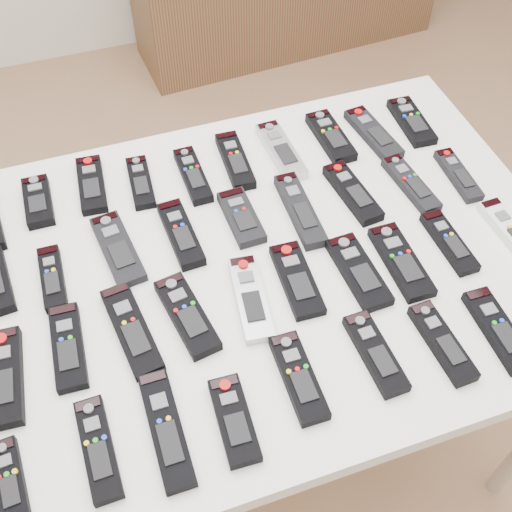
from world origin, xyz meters
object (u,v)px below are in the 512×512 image
object	(u,v)px
remote_21	(132,329)
remote_30	(98,449)
remote_22	(187,315)
remote_4	(193,175)
remote_3	(141,182)
remote_36	(498,330)
table	(256,280)
remote_27	(449,242)
remote_31	(166,429)
remote_17	(411,184)
remote_2	(92,185)
remote_9	(411,121)
remote_34	(375,353)
remote_6	(281,151)
remote_35	(442,343)
remote_18	(458,175)
remote_24	(297,280)
remote_20	(68,347)
remote_32	(234,420)
remote_25	(359,272)
remote_23	(251,298)
remote_5	(235,161)
remote_15	(300,210)
remote_16	(353,193)
remote_13	(181,234)
remote_11	(52,278)
remote_26	(401,261)
remote_1	(38,202)
remote_12	(118,249)
remote_33	(299,377)
remote_7	(331,137)
remote_8	(373,134)
remote_19	(4,377)
remote_14	(241,217)

from	to	relation	value
remote_21	remote_30	world-z (taller)	remote_30
remote_22	remote_30	bearing A→B (deg)	-144.42
remote_4	remote_3	bearing A→B (deg)	170.48
remote_36	table	bearing A→B (deg)	141.62
remote_27	remote_31	world-z (taller)	same
remote_17	remote_30	size ratio (longest dim) A/B	1.00
remote_2	remote_9	xyz separation A→B (m)	(0.76, -0.04, -0.00)
remote_27	remote_34	bearing A→B (deg)	-144.82
remote_17	remote_6	bearing A→B (deg)	135.16
remote_2	remote_35	distance (m)	0.80
remote_18	remote_24	size ratio (longest dim) A/B	0.90
remote_20	remote_22	xyz separation A→B (m)	(0.22, -0.00, 0.00)
remote_20	remote_32	world-z (taller)	remote_32
remote_24	remote_30	world-z (taller)	remote_30
remote_25	remote_35	world-z (taller)	same
remote_21	remote_23	world-z (taller)	same
remote_4	remote_20	xyz separation A→B (m)	(-0.33, -0.35, 0.00)
remote_5	remote_15	bearing A→B (deg)	-63.76
remote_31	remote_18	bearing A→B (deg)	26.27
remote_16	remote_23	size ratio (longest dim) A/B	0.94
remote_30	remote_18	bearing A→B (deg)	21.77
remote_15	remote_23	bearing A→B (deg)	-132.06
remote_6	remote_17	bearing A→B (deg)	-41.88
remote_4	remote_13	size ratio (longest dim) A/B	0.96
remote_18	remote_27	size ratio (longest dim) A/B	0.97
remote_23	remote_11	bearing A→B (deg)	161.38
remote_11	remote_20	bearing A→B (deg)	-86.83
remote_34	remote_18	bearing A→B (deg)	41.47
remote_26	remote_22	bearing A→B (deg)	178.57
remote_5	remote_36	distance (m)	0.66
remote_1	remote_24	distance (m)	0.58
remote_18	remote_27	xyz separation A→B (m)	(-0.12, -0.17, 0.00)
remote_32	remote_35	xyz separation A→B (m)	(0.40, 0.02, -0.00)
remote_21	remote_32	bearing A→B (deg)	-69.08
remote_15	remote_24	world-z (taller)	remote_15
remote_3	remote_12	distance (m)	0.19
remote_21	remote_31	world-z (taller)	same
remote_21	table	bearing A→B (deg)	9.52
remote_33	remote_3	bearing A→B (deg)	106.31
remote_9	remote_23	xyz separation A→B (m)	(-0.53, -0.36, 0.00)
remote_1	remote_6	size ratio (longest dim) A/B	0.73
remote_25	remote_9	bearing A→B (deg)	47.82
remote_32	remote_36	distance (m)	0.51
remote_7	remote_18	bearing A→B (deg)	-45.25
remote_34	remote_3	bearing A→B (deg)	116.36
remote_8	remote_16	distance (m)	0.21
remote_4	remote_15	xyz separation A→B (m)	(0.19, -0.18, 0.00)
remote_7	remote_19	world-z (taller)	same
remote_8	remote_14	size ratio (longest dim) A/B	1.22
remote_1	remote_23	bearing A→B (deg)	-46.54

